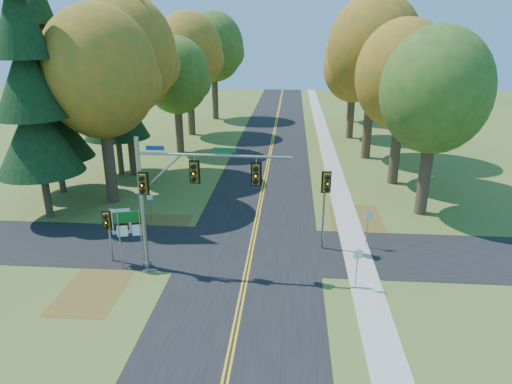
# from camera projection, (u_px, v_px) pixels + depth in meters

# --- Properties ---
(ground) EXTENTS (160.00, 160.00, 0.00)m
(ground) POSITION_uv_depth(u_px,v_px,m) (248.00, 266.00, 25.21)
(ground) COLOR #435C20
(ground) RESTS_ON ground
(road_main) EXTENTS (8.00, 160.00, 0.02)m
(road_main) POSITION_uv_depth(u_px,v_px,m) (248.00, 266.00, 25.20)
(road_main) COLOR black
(road_main) RESTS_ON ground
(road_cross) EXTENTS (60.00, 6.00, 0.02)m
(road_cross) POSITION_uv_depth(u_px,v_px,m) (251.00, 249.00, 27.08)
(road_cross) COLOR black
(road_cross) RESTS_ON ground
(centerline_left) EXTENTS (0.10, 160.00, 0.01)m
(centerline_left) POSITION_uv_depth(u_px,v_px,m) (246.00, 265.00, 25.21)
(centerline_left) COLOR gold
(centerline_left) RESTS_ON road_main
(centerline_right) EXTENTS (0.10, 160.00, 0.01)m
(centerline_right) POSITION_uv_depth(u_px,v_px,m) (250.00, 266.00, 25.19)
(centerline_right) COLOR gold
(centerline_right) RESTS_ON road_main
(sidewalk_east) EXTENTS (1.60, 160.00, 0.06)m
(sidewalk_east) POSITION_uv_depth(u_px,v_px,m) (361.00, 270.00, 24.73)
(sidewalk_east) COLOR #9E998E
(sidewalk_east) RESTS_ON ground
(leaf_patch_w_near) EXTENTS (4.00, 6.00, 0.00)m
(leaf_patch_w_near) POSITION_uv_depth(u_px,v_px,m) (154.00, 232.00, 29.45)
(leaf_patch_w_near) COLOR brown
(leaf_patch_w_near) RESTS_ON ground
(leaf_patch_e) EXTENTS (3.50, 8.00, 0.00)m
(leaf_patch_e) POSITION_uv_depth(u_px,v_px,m) (358.00, 226.00, 30.33)
(leaf_patch_e) COLOR brown
(leaf_patch_e) RESTS_ON ground
(leaf_patch_w_far) EXTENTS (3.00, 5.00, 0.00)m
(leaf_patch_w_far) POSITION_uv_depth(u_px,v_px,m) (94.00, 289.00, 22.95)
(leaf_patch_w_far) COLOR brown
(leaf_patch_w_far) RESTS_ON ground
(tree_w_a) EXTENTS (8.00, 8.00, 14.15)m
(tree_w_a) POSITION_uv_depth(u_px,v_px,m) (101.00, 73.00, 31.68)
(tree_w_a) COLOR #38281C
(tree_w_a) RESTS_ON ground
(tree_e_a) EXTENTS (7.20, 7.20, 12.73)m
(tree_e_a) POSITION_uv_depth(u_px,v_px,m) (436.00, 92.00, 29.73)
(tree_e_a) COLOR #38281C
(tree_e_a) RESTS_ON ground
(tree_w_b) EXTENTS (8.60, 8.60, 15.38)m
(tree_w_b) POSITION_uv_depth(u_px,v_px,m) (126.00, 55.00, 37.92)
(tree_w_b) COLOR #38281C
(tree_w_b) RESTS_ON ground
(tree_e_b) EXTENTS (7.60, 7.60, 13.33)m
(tree_e_b) POSITION_uv_depth(u_px,v_px,m) (404.00, 76.00, 36.05)
(tree_e_b) COLOR #38281C
(tree_e_b) RESTS_ON ground
(tree_w_c) EXTENTS (6.80, 6.80, 11.91)m
(tree_w_c) POSITION_uv_depth(u_px,v_px,m) (177.00, 76.00, 46.25)
(tree_w_c) COLOR #38281C
(tree_w_c) RESTS_ON ground
(tree_e_c) EXTENTS (8.80, 8.80, 15.79)m
(tree_e_c) POSITION_uv_depth(u_px,v_px,m) (375.00, 49.00, 43.16)
(tree_e_c) COLOR #38281C
(tree_e_c) RESTS_ON ground
(tree_w_d) EXTENTS (8.20, 8.20, 14.56)m
(tree_w_d) POSITION_uv_depth(u_px,v_px,m) (189.00, 53.00, 53.87)
(tree_w_d) COLOR #38281C
(tree_w_d) RESTS_ON ground
(tree_e_d) EXTENTS (7.00, 7.00, 12.32)m
(tree_e_d) POSITION_uv_depth(u_px,v_px,m) (354.00, 68.00, 52.64)
(tree_e_d) COLOR #38281C
(tree_e_d) RESTS_ON ground
(tree_w_e) EXTENTS (8.40, 8.40, 14.97)m
(tree_w_e) POSITION_uv_depth(u_px,v_px,m) (214.00, 47.00, 63.92)
(tree_w_e) COLOR #38281C
(tree_w_e) RESTS_ON ground
(tree_e_e) EXTENTS (7.80, 7.80, 13.74)m
(tree_e_e) POSITION_uv_depth(u_px,v_px,m) (354.00, 54.00, 62.29)
(tree_e_e) COLOR #38281C
(tree_e_e) RESTS_ON ground
(pine_a) EXTENTS (5.60, 5.60, 19.48)m
(pine_a) POSITION_uv_depth(u_px,v_px,m) (28.00, 82.00, 28.85)
(pine_a) COLOR #38281C
(pine_a) RESTS_ON ground
(pine_b) EXTENTS (5.60, 5.60, 17.31)m
(pine_b) POSITION_uv_depth(u_px,v_px,m) (48.00, 89.00, 34.00)
(pine_b) COLOR #38281C
(pine_b) RESTS_ON ground
(pine_c) EXTENTS (5.60, 5.60, 20.56)m
(pine_c) POSITION_uv_depth(u_px,v_px,m) (110.00, 64.00, 37.97)
(pine_c) COLOR #38281C
(pine_c) RESTS_ON ground
(traffic_mast) EXTENTS (8.04, 0.78, 7.29)m
(traffic_mast) POSITION_uv_depth(u_px,v_px,m) (177.00, 188.00, 23.31)
(traffic_mast) COLOR gray
(traffic_mast) RESTS_ON ground
(east_signal_pole) EXTENTS (0.56, 0.65, 4.88)m
(east_signal_pole) POSITION_uv_depth(u_px,v_px,m) (326.00, 191.00, 25.85)
(east_signal_pole) COLOR gray
(east_signal_pole) RESTS_ON ground
(ped_signal_pole) EXTENTS (0.49, 0.57, 3.11)m
(ped_signal_pole) POSITION_uv_depth(u_px,v_px,m) (108.00, 225.00, 24.82)
(ped_signal_pole) COLOR gray
(ped_signal_pole) RESTS_ON ground
(route_sign_cluster) EXTENTS (1.53, 0.46, 3.37)m
(route_sign_cluster) POSITION_uv_depth(u_px,v_px,m) (130.00, 228.00, 24.30)
(route_sign_cluster) COLOR gray
(route_sign_cluster) RESTS_ON ground
(info_kiosk) EXTENTS (1.23, 0.47, 1.69)m
(info_kiosk) POSITION_uv_depth(u_px,v_px,m) (121.00, 222.00, 28.92)
(info_kiosk) COLOR white
(info_kiosk) RESTS_ON ground
(reg_sign_e_north) EXTENTS (0.46, 0.13, 2.43)m
(reg_sign_e_north) POSITION_uv_depth(u_px,v_px,m) (368.00, 222.00, 26.80)
(reg_sign_e_north) COLOR gray
(reg_sign_e_north) RESTS_ON ground
(reg_sign_e_south) EXTENTS (0.43, 0.09, 2.24)m
(reg_sign_e_south) POSITION_uv_depth(u_px,v_px,m) (357.00, 261.00, 22.48)
(reg_sign_e_south) COLOR gray
(reg_sign_e_south) RESTS_ON ground
(reg_sign_w) EXTENTS (0.36, 0.14, 1.95)m
(reg_sign_w) POSITION_uv_depth(u_px,v_px,m) (150.00, 202.00, 30.90)
(reg_sign_w) COLOR gray
(reg_sign_w) RESTS_ON ground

